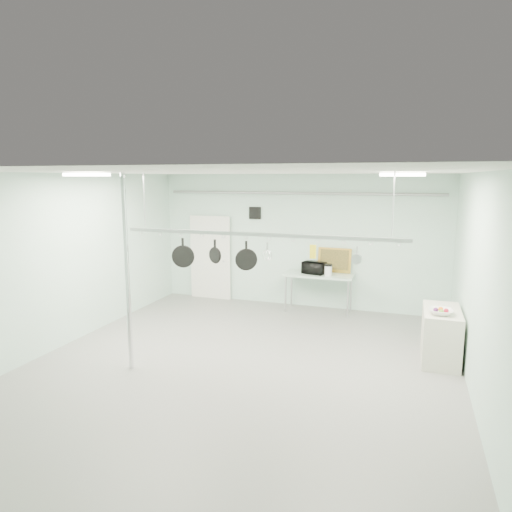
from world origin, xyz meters
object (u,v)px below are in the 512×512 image
(skillet_left, at_px, (183,253))
(fruit_bowl, at_px, (441,312))
(skillet_right, at_px, (246,256))
(skillet_mid, at_px, (215,251))
(chrome_pole, at_px, (127,274))
(prep_table, at_px, (319,277))
(microwave, at_px, (314,268))
(coffee_canister, at_px, (328,271))
(side_cabinet, at_px, (441,335))
(pot_rack, at_px, (257,233))

(skillet_left, bearing_deg, fruit_bowl, -7.07)
(skillet_left, distance_m, skillet_right, 1.17)
(skillet_mid, height_order, skillet_right, same)
(chrome_pole, relative_size, skillet_right, 6.52)
(prep_table, height_order, fruit_bowl, fruit_bowl)
(skillet_mid, bearing_deg, skillet_left, -155.40)
(skillet_right, bearing_deg, skillet_mid, 153.55)
(skillet_mid, bearing_deg, skillet_right, 24.60)
(chrome_pole, xyz_separation_m, skillet_right, (1.70, 0.90, 0.24))
(microwave, height_order, coffee_canister, microwave)
(side_cabinet, bearing_deg, microwave, 140.57)
(microwave, distance_m, skillet_mid, 3.55)
(fruit_bowl, xyz_separation_m, skillet_left, (-4.27, -0.80, 0.88))
(skillet_right, bearing_deg, chrome_pole, -178.62)
(skillet_left, bearing_deg, skillet_right, -17.68)
(skillet_mid, bearing_deg, side_cabinet, 41.11)
(fruit_bowl, relative_size, skillet_mid, 0.95)
(microwave, height_order, fruit_bowl, microwave)
(chrome_pole, distance_m, skillet_right, 1.94)
(coffee_canister, height_order, skillet_left, skillet_left)
(skillet_left, bearing_deg, side_cabinet, -3.39)
(microwave, bearing_deg, skillet_right, 95.44)
(fruit_bowl, bearing_deg, skillet_right, -165.52)
(side_cabinet, bearing_deg, pot_rack, -159.55)
(prep_table, distance_m, coffee_canister, 0.33)
(pot_rack, xyz_separation_m, skillet_left, (-1.37, 0.00, -0.40))
(fruit_bowl, height_order, skillet_left, skillet_left)
(prep_table, xyz_separation_m, fruit_bowl, (2.50, -2.50, 0.11))
(side_cabinet, relative_size, microwave, 2.38)
(microwave, distance_m, skillet_left, 3.76)
(side_cabinet, relative_size, skillet_right, 2.44)
(coffee_canister, distance_m, skillet_left, 3.83)
(side_cabinet, distance_m, skillet_left, 4.66)
(side_cabinet, distance_m, pot_rack, 3.62)
(skillet_mid, bearing_deg, fruit_bowl, 36.93)
(prep_table, distance_m, pot_rack, 3.61)
(prep_table, relative_size, coffee_canister, 7.01)
(prep_table, relative_size, pot_rack, 0.33)
(side_cabinet, bearing_deg, skillet_right, -160.73)
(skillet_mid, bearing_deg, coffee_canister, 90.79)
(microwave, height_order, skillet_left, skillet_left)
(prep_table, distance_m, fruit_bowl, 3.54)
(side_cabinet, xyz_separation_m, skillet_left, (-4.32, -1.10, 1.38))
(side_cabinet, bearing_deg, prep_table, 139.21)
(coffee_canister, height_order, fruit_bowl, coffee_canister)
(coffee_canister, bearing_deg, skillet_left, -122.35)
(coffee_canister, xyz_separation_m, fruit_bowl, (2.27, -2.37, -0.07))
(prep_table, height_order, microwave, microwave)
(microwave, bearing_deg, fruit_bowl, 150.27)
(microwave, relative_size, skillet_left, 0.98)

